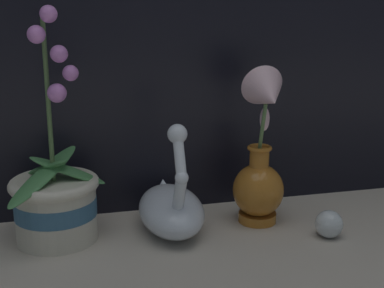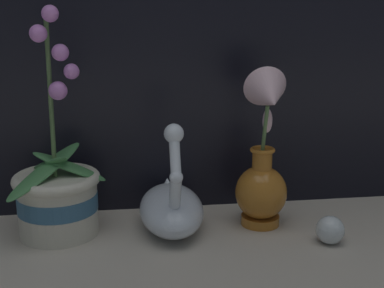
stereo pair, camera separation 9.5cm
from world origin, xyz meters
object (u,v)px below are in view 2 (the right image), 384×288
swan_figurine (171,206)px  blue_vase (263,167)px  glass_sphere (330,230)px  orchid_potted_plant (57,193)px

swan_figurine → blue_vase: 0.19m
swan_figurine → blue_vase: size_ratio=0.72×
swan_figurine → glass_sphere: 0.29m
blue_vase → swan_figurine: bearing=177.6°
orchid_potted_plant → glass_sphere: orchid_potted_plant is taller
swan_figurine → glass_sphere: size_ratio=4.32×
blue_vase → glass_sphere: blue_vase is taller
blue_vase → orchid_potted_plant: bearing=177.1°
swan_figurine → glass_sphere: (0.27, -0.10, -0.02)m
blue_vase → glass_sphere: bearing=-41.8°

